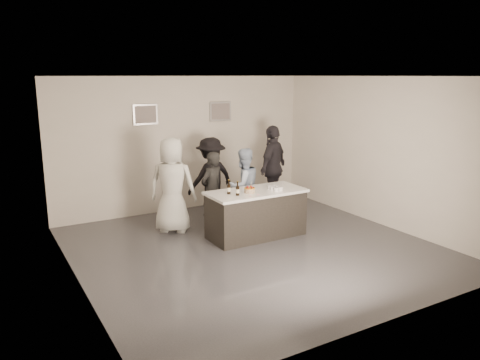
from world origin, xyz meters
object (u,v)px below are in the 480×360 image
Objects in this scene: cake at (250,191)px; beer_bottle_b at (238,189)px; beer_bottle_a at (229,187)px; person_guest_right at (273,167)px; person_main_black at (212,190)px; bar_counter at (256,214)px; person_main_blue at (243,186)px; person_guest_back at (211,177)px; person_guest_left at (172,185)px.

beer_bottle_b reaches higher than cake.
person_guest_right is at bearing 36.63° from beer_bottle_a.
bar_counter is at bearing 94.83° from person_main_black.
person_main_blue is at bearing 75.47° from bar_counter.
person_main_blue is (0.41, 0.92, -0.15)m from cake.
person_guest_back reaches higher than beer_bottle_b.
bar_counter is 0.81m from beer_bottle_a.
person_guest_left is 1.26m from person_guest_back.
bar_counter is 0.99× the size of person_guest_left.
person_guest_right reaches higher than person_main_blue.
beer_bottle_b is 1.09m from person_main_black.
beer_bottle_a is at bearing 40.13° from person_main_blue.
beer_bottle_a is at bearing 4.87° from person_guest_right.
person_guest_right is at bearing 44.75° from cake.
person_guest_right is at bearing 47.09° from bar_counter.
person_main_black is 0.81m from person_guest_left.
person_guest_back reaches higher than person_main_blue.
person_main_black is (-0.47, 0.91, 0.32)m from bar_counter.
person_guest_left reaches higher than person_main_black.
beer_bottle_a is 1.00× the size of beer_bottle_b.
cake is at bearing -15.45° from beer_bottle_a.
beer_bottle_b is at bearing 159.17° from person_guest_left.
beer_bottle_a is (-0.57, 0.03, 0.58)m from bar_counter.
person_guest_right reaches higher than person_guest_left.
beer_bottle_a is at bearing 164.55° from cake.
beer_bottle_a is 0.20m from beer_bottle_b.
person_guest_back is (-0.13, 1.65, 0.41)m from bar_counter.
beer_bottle_a is 0.17× the size of person_main_black.
person_guest_left is at bearing -14.61° from person_main_blue.
beer_bottle_a is at bearing 61.25° from person_main_black.
person_main_black is at bearing 83.88° from beer_bottle_a.
person_main_blue is at bearing -3.36° from person_guest_right.
bar_counter is 2.08m from person_guest_right.
bar_counter is at bearing 20.77° from cake.
person_main_blue is 0.82× the size of person_guest_right.
bar_counter is at bearing 16.74° from beer_bottle_b.
bar_counter is 1.08m from person_main_black.
person_main_black is at bearing 56.27° from person_guest_back.
person_guest_back is (-1.50, 0.17, -0.10)m from person_guest_right.
cake is 0.40m from beer_bottle_a.
beer_bottle_b is 1.84m from person_guest_back.
beer_bottle_b is at bearing -163.26° from bar_counter.
person_guest_back is at bearing -72.28° from person_main_blue.
person_main_blue is (0.69, -0.06, 0.01)m from person_main_black.
beer_bottle_b is (-0.49, -0.15, 0.58)m from bar_counter.
person_main_black is at bearing -14.82° from person_guest_right.
cake is at bearing 60.11° from person_main_blue.
person_guest_back is (0.36, 1.79, -0.17)m from beer_bottle_b.
person_guest_back is (0.35, 0.73, 0.09)m from person_main_black.
beer_bottle_a is at bearing 176.68° from bar_counter.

